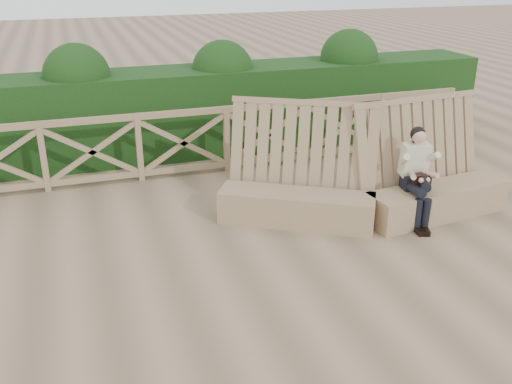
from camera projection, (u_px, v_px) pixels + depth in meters
name	position (u px, v px, depth m)	size (l,w,h in m)	color
ground	(250.00, 282.00, 6.33)	(60.00, 60.00, 0.00)	brown
bench	(367.00, 190.00, 7.76)	(3.98, 1.72, 1.58)	#8D7750
woman	(417.00, 172.00, 7.53)	(0.40, 0.78, 1.30)	black
guardrail	(184.00, 143.00, 9.18)	(10.10, 0.09, 1.10)	#896E50
hedge	(169.00, 113.00, 10.16)	(12.00, 1.20, 1.50)	black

